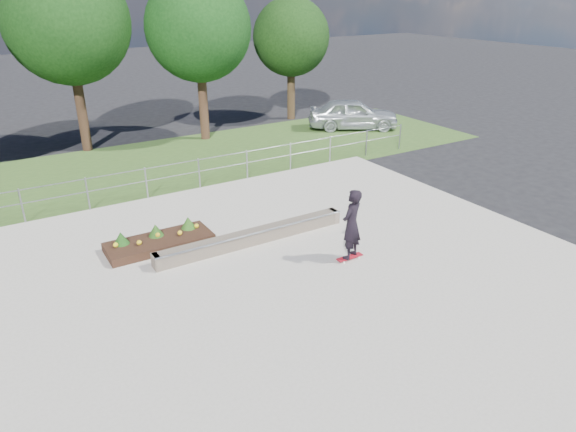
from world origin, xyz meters
The scene contains 11 objects.
ground centered at (0.00, 0.00, 0.00)m, with size 120.00×120.00×0.00m, color black.
grass_verge centered at (0.00, 11.00, 0.01)m, with size 30.00×8.00×0.02m, color #335020.
concrete_slab centered at (0.00, 0.00, 0.03)m, with size 15.00×15.00×0.06m, color #A8A295.
fence centered at (0.00, 7.50, 0.77)m, with size 20.06×0.06×1.20m.
tree_mid_left centered at (-2.50, 15.00, 5.61)m, with size 5.25×5.25×8.25m.
tree_mid_right centered at (3.00, 14.00, 5.23)m, with size 4.90×4.90×7.70m.
tree_far_right centered at (9.00, 15.50, 4.48)m, with size 4.20×4.20×6.60m.
grind_ledge centered at (-0.46, 2.37, 0.26)m, with size 6.00×0.44×0.43m.
planter_bed centered at (-2.89, 3.63, 0.24)m, with size 3.00×1.20×0.61m.
skateboarder centered at (1.33, 0.09, 1.12)m, with size 0.85×0.73×2.05m.
parked_car centered at (10.58, 11.75, 0.80)m, with size 1.90×4.72×1.61m, color silver.
Camera 1 is at (-6.64, -9.65, 6.89)m, focal length 32.00 mm.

